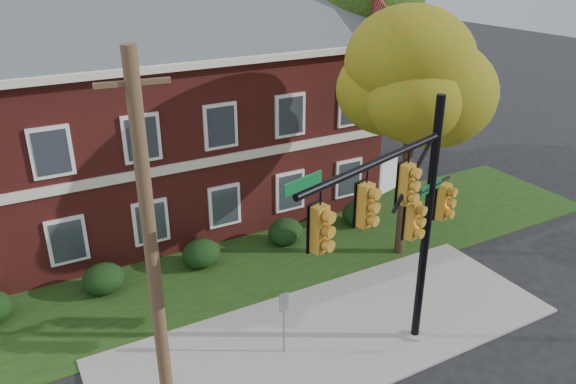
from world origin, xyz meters
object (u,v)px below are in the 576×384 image
apartment_building (148,102)px  tree_near_right (422,80)px  hedge_right (285,232)px  tree_right_rear (366,6)px  traffic_signal (402,214)px  sign_post (284,314)px  hedge_left (103,279)px  hedge_far_right (358,213)px  utility_pole (152,259)px  hedge_center (201,254)px

apartment_building → tree_near_right: apartment_building is taller
hedge_right → tree_right_rear: 12.50m
traffic_signal → sign_post: (-2.49, 1.69, -3.23)m
hedge_left → sign_post: (3.83, -5.70, 0.86)m
hedge_right → hedge_far_right: same height
hedge_right → tree_near_right: (3.72, -2.83, 6.14)m
tree_near_right → tree_right_rear: tree_right_rear is taller
apartment_building → tree_right_rear: (11.31, 0.86, 3.13)m
apartment_building → utility_pole: (-3.35, -11.83, -0.33)m
tree_near_right → traffic_signal: size_ratio=1.15×
apartment_building → hedge_right: size_ratio=13.43×
hedge_left → hedge_far_right: same height
hedge_center → hedge_right: bearing=0.0°
hedge_far_right → utility_pole: bearing=-147.6°
hedge_far_right → tree_right_rear: 10.66m
tree_right_rear → apartment_building: bearing=-175.7°
hedge_far_right → sign_post: bearing=-139.5°
hedge_far_right → tree_right_rear: size_ratio=0.13×
hedge_left → hedge_center: size_ratio=1.00×
hedge_center → utility_pole: 8.46m
apartment_building → sign_post: 11.53m
apartment_building → hedge_center: bearing=-90.0°
hedge_left → utility_pole: size_ratio=0.15×
hedge_center → hedge_right: size_ratio=1.00×
hedge_center → utility_pole: (-3.35, -6.58, 4.13)m
hedge_left → traffic_signal: bearing=-49.4°
apartment_building → traffic_signal: apartment_building is taller
hedge_center → tree_near_right: 9.90m
hedge_left → hedge_right: (7.00, 0.00, 0.00)m
hedge_center → tree_near_right: tree_near_right is taller
tree_right_rear → utility_pole: bearing=-139.1°
hedge_left → sign_post: bearing=-56.1°
hedge_far_right → sign_post: (-6.67, -5.70, 0.86)m
hedge_center → hedge_far_right: (7.00, 0.00, 0.00)m
tree_right_rear → tree_near_right: bearing=-114.6°
hedge_right → hedge_far_right: (3.50, 0.00, 0.00)m
tree_near_right → tree_right_rear: bearing=65.4°
hedge_center → traffic_signal: (2.82, -7.39, 4.09)m
apartment_building → tree_near_right: 10.97m
hedge_far_right → tree_near_right: 6.77m
hedge_left → tree_right_rear: size_ratio=0.13×
hedge_right → sign_post: sign_post is taller
hedge_left → traffic_signal: 10.55m
apartment_building → hedge_left: bearing=-123.7°
hedge_left → utility_pole: 7.77m
apartment_building → tree_right_rear: size_ratio=1.77×
sign_post → tree_right_rear: bearing=40.9°
apartment_building → hedge_left: (-3.50, -5.25, -4.46)m
hedge_left → tree_near_right: size_ratio=0.16×
tree_near_right → utility_pole: utility_pole is taller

